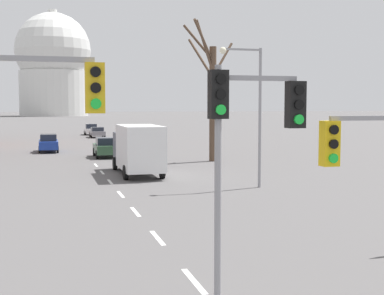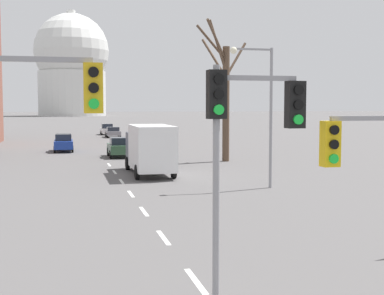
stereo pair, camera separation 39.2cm
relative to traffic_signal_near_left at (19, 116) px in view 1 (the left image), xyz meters
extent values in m
cube|color=silver|center=(3.93, 2.13, -4.15)|extent=(0.16, 2.00, 0.01)
cube|color=silver|center=(3.93, 6.63, -4.15)|extent=(0.16, 2.00, 0.01)
cube|color=silver|center=(3.93, 11.13, -4.15)|extent=(0.16, 2.00, 0.01)
cube|color=silver|center=(3.93, 15.63, -4.15)|extent=(0.16, 2.00, 0.01)
cube|color=silver|center=(3.93, 20.13, -4.15)|extent=(0.16, 2.00, 0.01)
cube|color=silver|center=(3.93, 24.63, -4.15)|extent=(0.16, 2.00, 0.01)
cube|color=silver|center=(3.93, 29.13, -4.15)|extent=(0.16, 2.00, 0.01)
cube|color=gray|center=(0.33, 0.01, 1.05)|extent=(2.10, 0.10, 0.10)
cube|color=gold|center=(1.38, 0.01, 0.52)|extent=(0.36, 0.28, 0.96)
cylinder|color=black|center=(1.38, -0.16, 0.82)|extent=(0.20, 0.06, 0.20)
cylinder|color=black|center=(1.38, -0.16, 0.52)|extent=(0.20, 0.06, 0.20)
cylinder|color=green|center=(1.38, -0.16, 0.23)|extent=(0.20, 0.06, 0.20)
cube|color=gray|center=(7.37, -0.27, -0.08)|extent=(2.25, 0.10, 0.10)
cube|color=yellow|center=(6.24, -0.27, -0.61)|extent=(0.36, 0.28, 0.96)
cylinder|color=black|center=(6.24, -0.44, -0.31)|extent=(0.20, 0.06, 0.20)
cylinder|color=black|center=(6.24, -0.44, -0.61)|extent=(0.20, 0.06, 0.20)
cylinder|color=green|center=(6.24, -0.44, -0.90)|extent=(0.20, 0.06, 0.20)
cylinder|color=gray|center=(3.76, -0.29, -1.58)|extent=(0.14, 0.14, 5.14)
cube|color=black|center=(3.76, -0.29, 0.41)|extent=(0.36, 0.28, 0.96)
cylinder|color=black|center=(3.76, -0.46, 0.71)|extent=(0.20, 0.06, 0.20)
cylinder|color=black|center=(3.76, -0.46, 0.41)|extent=(0.20, 0.06, 0.20)
cylinder|color=green|center=(3.76, -0.46, 0.11)|extent=(0.20, 0.06, 0.20)
cube|color=gray|center=(4.59, -0.29, 0.74)|extent=(1.67, 0.10, 0.10)
cube|color=black|center=(5.43, -0.29, 0.21)|extent=(0.36, 0.28, 0.96)
cylinder|color=black|center=(5.43, -0.46, 0.51)|extent=(0.20, 0.06, 0.20)
cylinder|color=black|center=(5.43, -0.46, 0.21)|extent=(0.20, 0.06, 0.20)
cylinder|color=green|center=(5.43, -0.46, -0.09)|extent=(0.20, 0.06, 0.20)
cylinder|color=gray|center=(11.39, 15.96, -0.47)|extent=(0.16, 0.16, 7.36)
cube|color=gray|center=(10.34, 15.96, 3.11)|extent=(2.08, 0.10, 0.10)
sphere|color=#F2EAC6|center=(9.30, 15.96, 3.03)|extent=(0.36, 0.36, 0.36)
cube|color=silver|center=(6.95, 71.19, -3.51)|extent=(1.84, 4.00, 0.66)
cube|color=#1E232D|center=(6.95, 70.99, -2.84)|extent=(1.57, 1.92, 0.69)
cylinder|color=black|center=(6.08, 72.43, -3.84)|extent=(0.18, 0.61, 0.61)
cylinder|color=black|center=(7.82, 72.43, -3.84)|extent=(0.18, 0.61, 0.61)
cylinder|color=black|center=(6.08, 69.95, -3.84)|extent=(0.18, 0.61, 0.61)
cylinder|color=black|center=(7.82, 69.95, -3.84)|extent=(0.18, 0.61, 0.61)
cube|color=#2D4C33|center=(5.31, 35.04, -3.43)|extent=(1.87, 4.23, 0.72)
cube|color=#1E232D|center=(5.31, 34.82, -2.77)|extent=(1.59, 2.03, 0.60)
cylinder|color=black|center=(4.43, 36.35, -3.79)|extent=(0.18, 0.71, 0.71)
cylinder|color=black|center=(6.20, 36.35, -3.79)|extent=(0.18, 0.71, 0.71)
cylinder|color=black|center=(4.43, 33.72, -3.79)|extent=(0.18, 0.71, 0.71)
cylinder|color=black|center=(6.20, 33.72, -3.79)|extent=(0.18, 0.71, 0.71)
cube|color=slate|center=(7.22, 64.06, -3.54)|extent=(1.87, 4.40, 0.58)
cube|color=#1E232D|center=(7.22, 63.84, -2.98)|extent=(1.59, 2.11, 0.53)
cylinder|color=black|center=(6.34, 65.43, -3.82)|extent=(0.18, 0.65, 0.65)
cylinder|color=black|center=(8.11, 65.43, -3.82)|extent=(0.18, 0.65, 0.65)
cylinder|color=black|center=(6.34, 62.70, -3.82)|extent=(0.18, 0.65, 0.65)
cylinder|color=black|center=(8.11, 62.70, -3.82)|extent=(0.18, 0.65, 0.65)
cube|color=navy|center=(0.63, 41.78, -3.45)|extent=(1.72, 4.44, 0.74)
cube|color=#1E232D|center=(0.63, 41.56, -2.77)|extent=(1.46, 2.13, 0.62)
cylinder|color=black|center=(-0.18, 43.16, -3.82)|extent=(0.18, 0.66, 0.66)
cylinder|color=black|center=(1.44, 43.16, -3.82)|extent=(0.18, 0.66, 0.66)
cylinder|color=black|center=(-0.18, 40.41, -3.82)|extent=(0.18, 0.66, 0.66)
cylinder|color=black|center=(1.44, 40.41, -3.82)|extent=(0.18, 0.66, 0.66)
cube|color=#333842|center=(6.01, 25.74, -2.66)|extent=(2.20, 2.00, 2.10)
cube|color=white|center=(6.01, 22.14, -2.36)|extent=(2.30, 5.20, 2.70)
cylinder|color=black|center=(4.91, 25.74, -3.71)|extent=(0.24, 0.88, 0.88)
cylinder|color=black|center=(7.11, 25.74, -3.71)|extent=(0.24, 0.88, 0.88)
cylinder|color=black|center=(4.91, 20.71, -3.71)|extent=(0.24, 0.88, 0.88)
cylinder|color=black|center=(7.11, 20.71, -3.71)|extent=(0.24, 0.88, 0.88)
cylinder|color=brown|center=(13.07, 29.59, 0.31)|extent=(0.55, 0.55, 8.93)
cylinder|color=brown|center=(12.41, 30.88, 4.04)|extent=(1.33, 2.78, 3.23)
cylinder|color=brown|center=(12.00, 28.66, 5.17)|extent=(2.13, 2.16, 2.85)
cylinder|color=brown|center=(14.05, 30.13, 3.87)|extent=(2.07, 1.32, 2.81)
cylinder|color=brown|center=(11.90, 29.62, 5.03)|extent=(2.47, 0.24, 2.74)
cylinder|color=brown|center=(12.28, 29.17, 4.74)|extent=(1.74, 1.06, 3.88)
cylinder|color=silver|center=(3.93, 230.78, 5.56)|extent=(29.13, 29.13, 19.42)
sphere|color=silver|center=(3.93, 230.78, 24.17)|extent=(32.37, 32.37, 32.37)
cylinder|color=silver|center=(3.93, 230.78, 38.74)|extent=(3.88, 3.88, 5.66)
camera|label=1|loc=(0.48, -10.35, 0.18)|focal=50.00mm
camera|label=2|loc=(0.86, -10.45, 0.18)|focal=50.00mm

